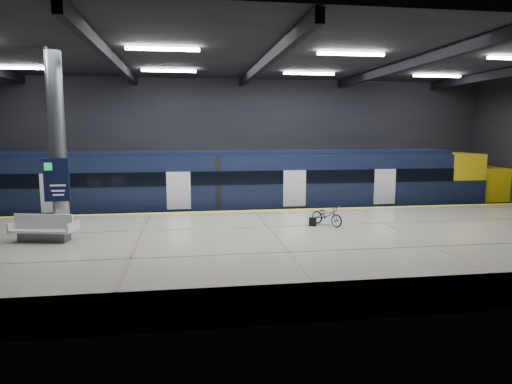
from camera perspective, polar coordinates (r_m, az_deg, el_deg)
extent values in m
plane|color=black|center=(19.95, 0.97, -6.84)|extent=(30.00, 30.00, 0.00)
cube|color=black|center=(27.25, -1.84, 5.56)|extent=(30.00, 0.10, 8.00)
cube|color=black|center=(11.55, 7.67, 2.66)|extent=(30.00, 0.10, 8.00)
cube|color=black|center=(19.54, 1.03, 16.51)|extent=(30.00, 16.00, 0.10)
cube|color=black|center=(19.43, -17.38, 15.47)|extent=(0.25, 16.00, 0.40)
cube|color=black|center=(19.51, 1.02, 15.78)|extent=(0.25, 16.00, 0.40)
cube|color=black|center=(21.34, 17.68, 14.73)|extent=(0.25, 16.00, 0.40)
cube|color=white|center=(17.30, -11.58, 17.12)|extent=(2.60, 0.18, 0.10)
cube|color=white|center=(18.37, 11.80, 16.54)|extent=(2.60, 0.18, 0.10)
cube|color=white|center=(24.48, -27.91, 13.56)|extent=(2.60, 0.18, 0.10)
cube|color=white|center=(23.23, -10.83, 14.66)|extent=(2.60, 0.18, 0.10)
cube|color=white|center=(24.04, 6.66, 14.50)|extent=(2.60, 0.18, 0.10)
cube|color=white|center=(26.73, 21.71, 13.33)|extent=(2.60, 0.18, 0.10)
cube|color=#B8AE9B|center=(17.43, 2.36, -7.12)|extent=(30.00, 11.00, 1.10)
cube|color=yellow|center=(22.37, -0.20, -2.35)|extent=(30.00, 0.40, 0.01)
cube|color=gray|center=(24.53, -0.90, -3.90)|extent=(30.00, 0.08, 0.16)
cube|color=gray|center=(25.93, -1.33, -3.27)|extent=(30.00, 0.08, 0.16)
cube|color=black|center=(25.07, -2.65, -2.56)|extent=(24.00, 2.58, 0.80)
cube|color=black|center=(24.82, -2.67, 1.48)|extent=(24.00, 2.80, 2.75)
cube|color=black|center=(24.70, -2.69, 4.93)|extent=(24.00, 2.30, 0.24)
cube|color=black|center=(23.39, -2.31, 1.78)|extent=(24.00, 0.04, 0.70)
cube|color=white|center=(23.97, 4.84, 0.46)|extent=(1.20, 0.05, 1.90)
cube|color=yellow|center=(29.18, 23.64, 1.77)|extent=(2.00, 2.80, 2.75)
ellipsoid|color=yellow|center=(30.69, 27.70, 0.90)|extent=(3.60, 2.52, 1.90)
cube|color=black|center=(29.33, 24.15, 2.11)|extent=(1.60, 2.38, 0.80)
cube|color=#595B60|center=(17.94, -24.92, -5.08)|extent=(1.78, 0.90, 0.32)
cube|color=white|center=(17.89, -24.96, -4.31)|extent=(2.28, 1.36, 0.09)
cube|color=white|center=(17.83, -25.02, -3.37)|extent=(2.10, 0.55, 0.53)
cube|color=white|center=(18.40, -27.90, -3.76)|extent=(0.26, 0.90, 0.32)
cube|color=white|center=(17.37, -21.90, -4.05)|extent=(0.26, 0.90, 0.32)
imported|color=#99999E|center=(19.10, 8.86, -2.91)|extent=(1.31, 1.65, 0.84)
cube|color=black|center=(18.97, 7.11, -3.70)|extent=(0.34, 0.27, 0.35)
cylinder|color=#9EA0A5|center=(18.66, -23.56, 5.66)|extent=(0.60, 0.60, 6.90)
cube|color=#0E1434|center=(18.34, -23.67, 1.40)|extent=(0.90, 0.12, 1.60)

